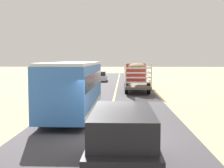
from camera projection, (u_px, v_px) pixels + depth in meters
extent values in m
plane|color=#CCB284|center=(105.00, 138.00, 12.93)|extent=(240.00, 240.00, 0.00)
cube|color=#423F44|center=(105.00, 137.00, 12.92)|extent=(8.00, 120.00, 0.02)
cube|color=#D8CC4C|center=(105.00, 137.00, 12.92)|extent=(0.16, 117.60, 0.00)
cube|color=black|center=(122.00, 150.00, 8.85)|extent=(1.90, 4.60, 0.90)
cube|color=black|center=(123.00, 123.00, 8.63)|extent=(1.75, 3.59, 0.80)
cube|color=#192333|center=(123.00, 123.00, 8.63)|extent=(1.79, 3.22, 0.44)
cylinder|color=black|center=(99.00, 146.00, 10.33)|extent=(0.26, 0.76, 0.76)
cylinder|color=black|center=(146.00, 146.00, 10.27)|extent=(0.26, 0.76, 0.76)
cube|color=#B2332D|center=(135.00, 72.00, 35.74)|extent=(2.50, 2.20, 2.20)
cube|color=#192333|center=(135.00, 69.00, 35.70)|extent=(2.53, 1.54, 0.70)
cube|color=brown|center=(137.00, 86.00, 30.45)|extent=(2.50, 6.40, 0.24)
cylinder|color=silver|center=(125.00, 72.00, 33.52)|extent=(0.12, 0.12, 2.20)
cylinder|color=silver|center=(146.00, 72.00, 33.43)|extent=(0.12, 0.12, 2.20)
cylinder|color=silver|center=(126.00, 75.00, 27.27)|extent=(0.12, 0.12, 2.20)
cylinder|color=silver|center=(151.00, 75.00, 27.18)|extent=(0.12, 0.12, 2.20)
cube|color=silver|center=(125.00, 80.00, 30.45)|extent=(0.08, 6.30, 0.12)
cube|color=silver|center=(149.00, 80.00, 30.36)|extent=(0.08, 6.30, 0.12)
cube|color=silver|center=(138.00, 82.00, 27.26)|extent=(2.40, 0.08, 0.12)
cube|color=silver|center=(125.00, 76.00, 30.41)|extent=(0.08, 6.30, 0.12)
cube|color=silver|center=(149.00, 76.00, 30.32)|extent=(0.08, 6.30, 0.12)
cube|color=silver|center=(138.00, 78.00, 27.22)|extent=(2.40, 0.08, 0.12)
cube|color=silver|center=(125.00, 71.00, 30.38)|extent=(0.08, 6.30, 0.12)
cube|color=silver|center=(149.00, 72.00, 30.29)|extent=(0.08, 6.30, 0.12)
cube|color=silver|center=(139.00, 73.00, 27.19)|extent=(2.40, 0.08, 0.12)
cube|color=silver|center=(125.00, 67.00, 30.34)|extent=(0.08, 6.30, 0.12)
cube|color=silver|center=(149.00, 67.00, 30.25)|extent=(0.08, 6.30, 0.12)
cube|color=silver|center=(139.00, 68.00, 27.15)|extent=(2.40, 0.08, 0.12)
ellipsoid|color=#8C6B4C|center=(137.00, 66.00, 30.29)|extent=(1.75, 3.84, 0.70)
cylinder|color=black|center=(126.00, 83.00, 35.88)|extent=(0.32, 1.10, 1.10)
cylinder|color=black|center=(144.00, 83.00, 35.80)|extent=(0.32, 1.10, 1.10)
cylinder|color=black|center=(126.00, 88.00, 29.23)|extent=(0.32, 1.10, 1.10)
cylinder|color=black|center=(149.00, 88.00, 29.15)|extent=(0.32, 1.10, 1.10)
cube|color=#3872C6|center=(74.00, 87.00, 18.18)|extent=(2.50, 10.00, 2.70)
cube|color=white|center=(74.00, 64.00, 18.06)|extent=(2.45, 9.80, 0.16)
cube|color=#192333|center=(74.00, 79.00, 18.14)|extent=(2.54, 9.20, 0.80)
cube|color=silver|center=(75.00, 105.00, 18.27)|extent=(2.53, 9.80, 0.36)
cylinder|color=black|center=(67.00, 99.00, 21.55)|extent=(0.30, 1.00, 1.00)
cylinder|color=black|center=(97.00, 99.00, 21.47)|extent=(0.30, 1.00, 1.00)
cylinder|color=black|center=(43.00, 116.00, 15.08)|extent=(0.30, 1.00, 1.00)
cylinder|color=black|center=(86.00, 117.00, 15.00)|extent=(0.30, 1.00, 1.00)
cube|color=silver|center=(101.00, 78.00, 45.81)|extent=(1.80, 4.40, 0.70)
cube|color=#192333|center=(101.00, 74.00, 45.85)|extent=(1.53, 2.20, 0.60)
cylinder|color=black|center=(96.00, 79.00, 47.17)|extent=(0.22, 0.66, 0.66)
cylinder|color=black|center=(106.00, 79.00, 47.11)|extent=(0.22, 0.66, 0.66)
cylinder|color=black|center=(95.00, 80.00, 44.54)|extent=(0.22, 0.66, 0.66)
cylinder|color=black|center=(105.00, 80.00, 44.48)|extent=(0.22, 0.66, 0.66)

